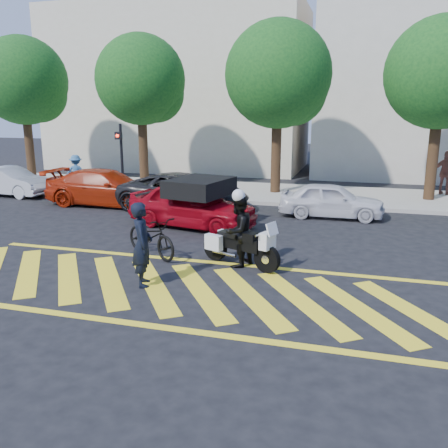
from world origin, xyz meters
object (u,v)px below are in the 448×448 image
(officer_moto, at_px, (238,231))
(parked_mid_right, at_px, (332,200))
(police_motorcycle, at_px, (239,245))
(bicycle, at_px, (151,236))
(officer_bike, at_px, (142,244))
(parked_far_left, at_px, (9,181))
(parked_left, at_px, (106,188))
(red_convertible, at_px, (192,205))
(parked_mid_left, at_px, (183,192))

(officer_moto, bearing_deg, parked_mid_right, -174.78)
(police_motorcycle, bearing_deg, bicycle, -161.55)
(officer_bike, bearing_deg, police_motorcycle, -66.95)
(officer_bike, bearing_deg, officer_moto, -66.86)
(bicycle, xyz_separation_m, police_motorcycle, (2.46, -0.15, 0.00))
(officer_bike, relative_size, parked_mid_right, 0.51)
(police_motorcycle, bearing_deg, parked_far_left, 173.68)
(parked_left, bearing_deg, parked_mid_right, -89.77)
(bicycle, height_order, officer_moto, officer_moto)
(red_convertible, distance_m, parked_left, 5.23)
(officer_moto, relative_size, parked_far_left, 0.46)
(police_motorcycle, bearing_deg, parked_mid_left, 144.14)
(officer_bike, height_order, parked_mid_right, officer_bike)
(officer_moto, xyz_separation_m, parked_far_left, (-12.38, 6.68, -0.25))
(parked_mid_right, bearing_deg, police_motorcycle, 162.59)
(police_motorcycle, relative_size, parked_far_left, 0.55)
(officer_bike, bearing_deg, parked_mid_right, -48.39)
(police_motorcycle, distance_m, parked_far_left, 14.07)
(officer_bike, xyz_separation_m, parked_mid_right, (3.58, 8.10, -0.31))
(parked_mid_right, bearing_deg, parked_mid_left, 91.91)
(officer_bike, distance_m, parked_far_left, 13.68)
(officer_bike, bearing_deg, parked_far_left, 26.72)
(police_motorcycle, relative_size, parked_left, 0.43)
(parked_left, bearing_deg, red_convertible, -119.77)
(officer_moto, height_order, parked_left, officer_moto)
(police_motorcycle, height_order, officer_moto, officer_moto)
(police_motorcycle, relative_size, parked_mid_left, 0.42)
(red_convertible, bearing_deg, parked_far_left, 83.95)
(bicycle, distance_m, parked_far_left, 11.88)
(bicycle, distance_m, officer_moto, 2.47)
(police_motorcycle, distance_m, parked_left, 9.26)
(parked_mid_left, bearing_deg, parked_far_left, 89.85)
(parked_far_left, relative_size, parked_mid_right, 1.06)
(officer_bike, height_order, officer_moto, officer_bike)
(officer_bike, xyz_separation_m, officer_moto, (1.70, 1.87, -0.04))
(bicycle, distance_m, red_convertible, 3.33)
(officer_bike, relative_size, red_convertible, 0.43)
(parked_mid_right, bearing_deg, parked_far_left, 87.39)
(police_motorcycle, relative_size, red_convertible, 0.50)
(parked_left, xyz_separation_m, parked_mid_right, (8.95, 0.26, -0.09))
(officer_bike, distance_m, officer_moto, 2.53)
(red_convertible, relative_size, parked_far_left, 1.11)
(parked_far_left, distance_m, parked_mid_right, 14.26)
(officer_moto, xyz_separation_m, parked_left, (-7.08, 5.96, -0.18))
(bicycle, height_order, parked_mid_right, parked_mid_right)
(police_motorcycle, relative_size, officer_moto, 1.20)
(police_motorcycle, bearing_deg, parked_mid_right, 95.34)
(bicycle, xyz_separation_m, parked_mid_right, (4.31, 6.06, 0.09))
(officer_moto, height_order, parked_mid_left, officer_moto)
(police_motorcycle, bearing_deg, officer_bike, -110.41)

